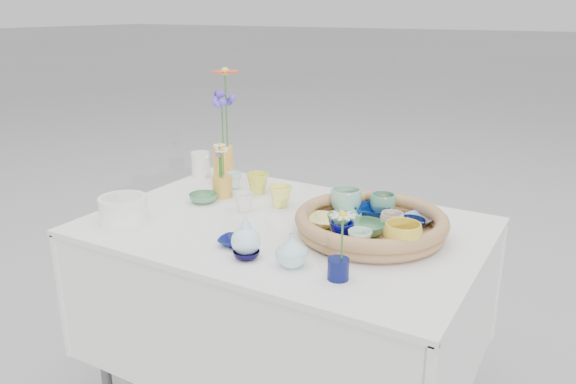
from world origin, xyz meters
The scene contains 32 objects.
wicker_tray centered at (0.28, 0.05, 0.80)m, with size 0.47×0.47×0.08m, color #9F6B39, non-canonical shape.
tray_ceramic_0 centered at (0.24, 0.16, 0.80)m, with size 0.11×0.11×0.04m, color navy.
tray_ceramic_1 centered at (0.38, 0.13, 0.80)m, with size 0.09×0.09×0.03m, color #050E31.
tray_ceramic_2 centered at (0.42, -0.06, 0.83)m, with size 0.11×0.11×0.09m, color gold.
tray_ceramic_3 centered at (0.28, 0.00, 0.80)m, with size 0.12×0.12×0.04m, color #477F55.
tray_ceramic_4 centered at (0.22, -0.05, 0.82)m, with size 0.08×0.08×0.07m, color #5A8B5A.
tray_ceramic_5 centered at (0.19, 0.08, 0.80)m, with size 0.09×0.09×0.03m, color #82D0B8.
tray_ceramic_6 centered at (0.15, 0.15, 0.82)m, with size 0.11×0.11×0.08m, color #8AC1AB.
tray_ceramic_7 centered at (0.34, 0.08, 0.81)m, with size 0.07×0.07×0.06m, color beige.
tray_ceramic_8 centered at (0.39, 0.18, 0.80)m, with size 0.10×0.10×0.02m, color #7A9BDA.
tray_ceramic_9 centered at (0.24, -0.09, 0.82)m, with size 0.07×0.07×0.07m, color #03045F.
tray_ceramic_10 centered at (0.13, 0.01, 0.80)m, with size 0.11×0.11×0.03m, color #E8DF7B.
tray_ceramic_11 centered at (0.31, -0.12, 0.81)m, with size 0.07×0.07×0.06m, color #ADD3C1.
tray_ceramic_12 centered at (0.26, 0.21, 0.82)m, with size 0.09×0.09×0.07m, color #549878.
loose_ceramic_0 centered at (-0.25, 0.23, 0.80)m, with size 0.08×0.08×0.08m, color #D9D93F.
loose_ceramic_1 centered at (-0.10, 0.14, 0.80)m, with size 0.08×0.08×0.08m, color #FFFC69.
loose_ceramic_2 centered at (-0.37, 0.04, 0.78)m, with size 0.10×0.10×0.03m, color #4A8453.
loose_ceramic_3 centered at (-0.19, 0.04, 0.80)m, with size 0.07×0.07×0.06m, color white.
loose_ceramic_4 centered at (-0.04, -0.22, 0.78)m, with size 0.09×0.09×0.02m, color #0B1257.
loose_ceramic_5 centered at (-0.37, 0.23, 0.80)m, with size 0.07×0.07×0.06m, color #ADE1D9.
loose_ceramic_6 centered at (0.04, -0.28, 0.78)m, with size 0.08×0.08×0.02m, color black.
fluted_bowl centered at (-0.48, -0.24, 0.81)m, with size 0.16×0.16×0.08m, color white, non-canonical shape.
bud_vase_paleblue centered at (0.03, -0.26, 0.83)m, with size 0.09×0.09×0.13m, color #C6EDFD, non-canonical shape.
bud_vase_seafoam centered at (0.17, -0.26, 0.81)m, with size 0.09×0.09×0.10m, color #AEE3DD.
bud_vase_cobalt centered at (0.32, -0.27, 0.79)m, with size 0.06×0.06×0.06m, color #090F48.
single_daisy centered at (0.32, -0.26, 0.88)m, with size 0.08×0.08×0.14m, color silver, non-canonical shape.
tall_vase_yellow centered at (-0.44, 0.27, 0.84)m, with size 0.08×0.08×0.15m, color #FFAE3B.
gerbera centered at (-0.43, 0.28, 1.06)m, with size 0.12×0.12×0.31m, color #F74B1A, non-canonical shape.
hydrangea centered at (-0.45, 0.28, 1.01)m, with size 0.08×0.08×0.26m, color #352A94, non-canonical shape.
white_pitcher centered at (-0.58, 0.30, 0.82)m, with size 0.11×0.08×0.10m, color white, non-canonical shape.
daisy_cup centered at (-0.35, 0.13, 0.81)m, with size 0.08×0.08×0.08m, color gold.
daisy_posy centered at (-0.34, 0.12, 0.91)m, with size 0.08×0.08×0.14m, color white, non-canonical shape.
Camera 1 is at (0.87, -1.48, 1.44)m, focal length 35.00 mm.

